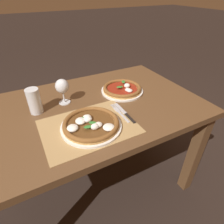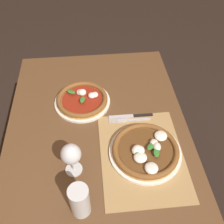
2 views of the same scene
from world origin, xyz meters
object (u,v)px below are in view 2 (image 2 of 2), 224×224
at_px(pizza_far, 82,100).
at_px(wine_glass, 71,155).
at_px(pint_glass, 80,201).
at_px(fork, 129,120).
at_px(knife, 131,116).
at_px(pizza_near, 146,150).

bearing_deg(pizza_far, wine_glass, 173.64).
xyz_separation_m(pint_glass, fork, (0.41, -0.23, -0.06)).
relative_size(fork, knife, 0.93).
bearing_deg(pint_glass, pizza_far, -1.59).
relative_size(wine_glass, fork, 0.77).
height_order(pint_glass, fork, pint_glass).
distance_m(fork, knife, 0.03).
xyz_separation_m(pizza_far, knife, (-0.12, -0.23, -0.01)).
bearing_deg(knife, pizza_near, -171.72).
distance_m(pizza_near, wine_glass, 0.32).
bearing_deg(wine_glass, fork, -47.33).
height_order(fork, knife, knife).
bearing_deg(wine_glass, pizza_near, -80.76).
relative_size(wine_glass, knife, 0.72).
relative_size(pint_glass, knife, 0.67).
xyz_separation_m(pint_glass, knife, (0.43, -0.24, -0.06)).
relative_size(pizza_near, pint_glass, 2.13).
bearing_deg(pint_glass, pizza_near, -51.76).
bearing_deg(wine_glass, pint_glass, -170.65).
relative_size(pizza_near, fork, 1.54).
xyz_separation_m(fork, knife, (0.02, -0.01, 0.00)).
relative_size(pizza_near, pizza_far, 1.10).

